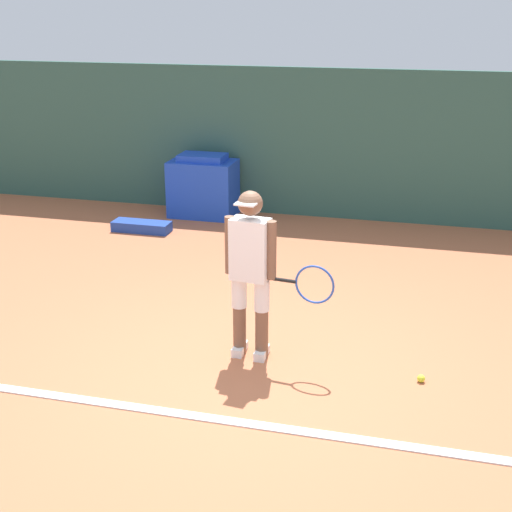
{
  "coord_description": "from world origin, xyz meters",
  "views": [
    {
      "loc": [
        1.43,
        -5.34,
        3.11
      ],
      "look_at": [
        -0.1,
        0.59,
        0.91
      ],
      "focal_mm": 50.0,
      "sensor_mm": 36.0,
      "label": 1
    }
  ],
  "objects_px": {
    "tennis_player": "(252,268)",
    "tennis_ball": "(421,378)",
    "covered_chair": "(203,187)",
    "equipment_bag": "(142,226)"
  },
  "relations": [
    {
      "from": "tennis_player",
      "to": "tennis_ball",
      "type": "bearing_deg",
      "value": 2.36
    },
    {
      "from": "tennis_player",
      "to": "tennis_ball",
      "type": "relative_size",
      "value": 23.08
    },
    {
      "from": "tennis_player",
      "to": "covered_chair",
      "type": "height_order",
      "value": "tennis_player"
    },
    {
      "from": "tennis_player",
      "to": "covered_chair",
      "type": "xyz_separation_m",
      "value": [
        -1.89,
        4.24,
        -0.42
      ]
    },
    {
      "from": "equipment_bag",
      "to": "covered_chair",
      "type": "bearing_deg",
      "value": 58.57
    },
    {
      "from": "covered_chair",
      "to": "equipment_bag",
      "type": "relative_size",
      "value": 1.18
    },
    {
      "from": "covered_chair",
      "to": "equipment_bag",
      "type": "xyz_separation_m",
      "value": [
        -0.6,
        -0.99,
        -0.38
      ]
    },
    {
      "from": "covered_chair",
      "to": "tennis_player",
      "type": "bearing_deg",
      "value": -66.03
    },
    {
      "from": "tennis_ball",
      "to": "equipment_bag",
      "type": "distance_m",
      "value": 5.26
    },
    {
      "from": "tennis_player",
      "to": "tennis_ball",
      "type": "distance_m",
      "value": 1.75
    }
  ]
}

